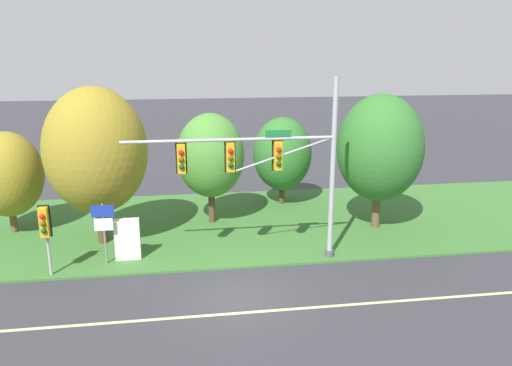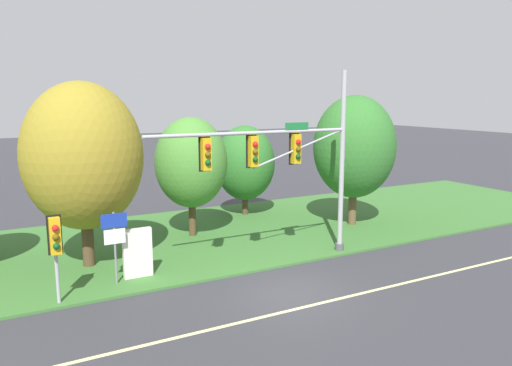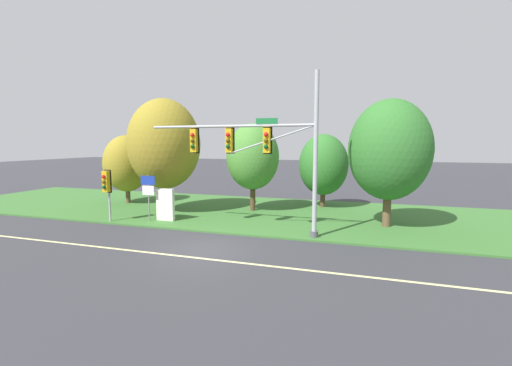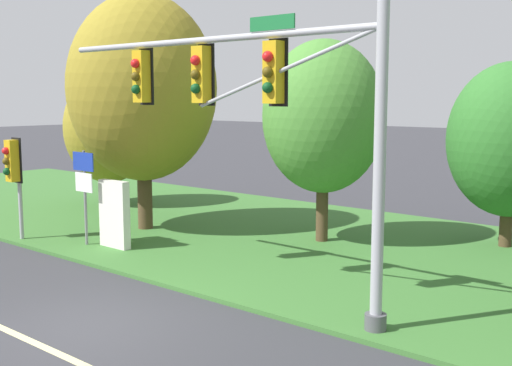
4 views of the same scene
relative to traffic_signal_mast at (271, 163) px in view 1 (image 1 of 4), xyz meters
name	(u,v)px [view 1 (image 1 of 4)]	position (x,y,z in m)	size (l,w,h in m)	color
ground_plane	(239,297)	(-1.76, -3.04, -4.49)	(160.00, 160.00, 0.00)	#333338
lane_stripe	(243,313)	(-1.76, -4.24, -4.49)	(36.00, 0.16, 0.01)	beige
grass_verge	(221,223)	(-1.76, 5.21, -4.44)	(48.00, 11.50, 0.10)	#386B2D
traffic_signal_mast	(271,163)	(0.00, 0.00, 0.00)	(9.04, 0.49, 7.95)	#9EA0A5
pedestrian_signal_near_kerb	(45,226)	(-9.23, -0.33, -2.20)	(0.46, 0.55, 3.04)	#9EA0A5
route_sign_post	(104,224)	(-7.12, 0.63, -2.56)	(0.94, 0.08, 2.72)	slate
tree_nearest_road	(7,175)	(-12.32, 5.40, -1.38)	(3.43, 3.43, 5.16)	brown
tree_left_of_mast	(96,151)	(-7.63, 3.26, 0.10)	(4.70, 4.70, 7.45)	#4C3823
tree_behind_signpost	(211,156)	(-2.23, 5.45, -0.75)	(3.54, 3.54, 5.87)	#4C3823
tree_mid_verge	(282,154)	(2.16, 8.23, -1.36)	(3.47, 3.47, 5.21)	#4C3823
tree_tall_centre	(380,148)	(6.20, 3.40, -0.20)	(4.35, 4.35, 6.92)	brown
info_kiosk	(127,239)	(-6.22, 0.97, -3.45)	(1.10, 0.24, 1.90)	silver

